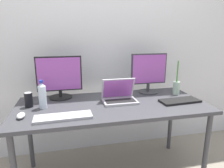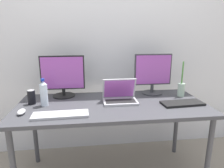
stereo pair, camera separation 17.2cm
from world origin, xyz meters
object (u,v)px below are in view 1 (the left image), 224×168
mouse_by_keyboard (21,116)px  soda_can_near_keyboard (29,100)px  water_bottle (42,96)px  bamboo_vase (176,87)px  work_desk (112,110)px  keyboard_aux (180,101)px  monitor_left (59,77)px  monitor_center (149,72)px  keyboard_main (63,117)px  laptop_silver (119,96)px

mouse_by_keyboard → soda_can_near_keyboard: (0.02, 0.23, 0.04)m
water_bottle → bamboo_vase: 1.29m
work_desk → mouse_by_keyboard: mouse_by_keyboard is taller
mouse_by_keyboard → water_bottle: bearing=50.7°
keyboard_aux → mouse_by_keyboard: (-1.33, -0.05, 0.01)m
monitor_left → monitor_center: monitor_center is taller
monitor_center → keyboard_main: (-0.86, -0.48, -0.20)m
water_bottle → monitor_left: bearing=61.0°
monitor_left → water_bottle: 0.30m
keyboard_main → keyboard_aux: (1.03, 0.13, 0.00)m
keyboard_aux → water_bottle: size_ratio=1.53×
monitor_center → laptop_silver: bearing=-150.3°
laptop_silver → work_desk: bearing=-150.1°
monitor_center → laptop_silver: size_ratio=1.34×
laptop_silver → keyboard_aux: bearing=-14.3°
bamboo_vase → work_desk: bearing=-169.2°
monitor_left → keyboard_main: 0.53m
monitor_left → bamboo_vase: 1.16m
laptop_silver → water_bottle: bearing=-178.5°
monitor_left → laptop_silver: monitor_left is taller
monitor_left → soda_can_near_keyboard: (-0.26, -0.19, -0.14)m
work_desk → mouse_by_keyboard: bearing=-168.5°
monitor_left → water_bottle: size_ratio=1.76×
monitor_left → monitor_center: bearing=-1.1°
keyboard_aux → mouse_by_keyboard: mouse_by_keyboard is taller
water_bottle → monitor_center: bearing=12.5°
laptop_silver → keyboard_main: bearing=-151.5°
keyboard_main → soda_can_near_keyboard: size_ratio=3.32×
monitor_center → soda_can_near_keyboard: (-1.15, -0.18, -0.15)m
keyboard_aux → water_bottle: 1.20m
water_bottle → bamboo_vase: bamboo_vase is taller
bamboo_vase → soda_can_near_keyboard: bearing=-177.8°
soda_can_near_keyboard → bamboo_vase: 1.40m
keyboard_main → keyboard_aux: same height
work_desk → bamboo_vase: bearing=10.8°
water_bottle → soda_can_near_keyboard: bearing=155.9°
keyboard_main → mouse_by_keyboard: 0.31m
monitor_center → keyboard_aux: (0.16, -0.35, -0.20)m
monitor_center → keyboard_main: bearing=-151.0°
work_desk → keyboard_main: (-0.42, -0.22, 0.07)m
work_desk → mouse_by_keyboard: (-0.72, -0.15, 0.08)m
monitor_left → bamboo_vase: size_ratio=1.22×
keyboard_main → keyboard_aux: bearing=5.4°
laptop_silver → keyboard_aux: size_ratio=0.83×
mouse_by_keyboard → bamboo_vase: bamboo_vase is taller
bamboo_vase → keyboard_aux: bearing=-111.9°
monitor_left → work_desk: bearing=-31.3°
work_desk → water_bottle: 0.61m
work_desk → water_bottle: size_ratio=6.98×
monitor_center → water_bottle: monitor_center is taller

